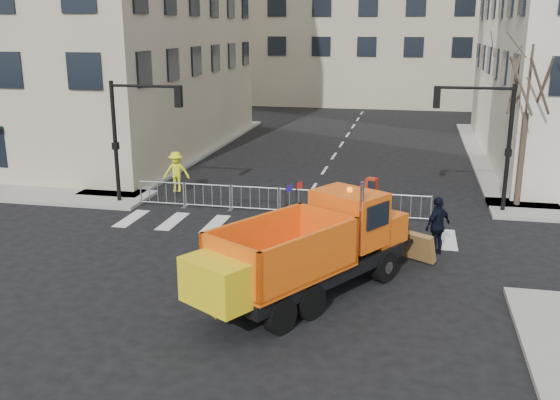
% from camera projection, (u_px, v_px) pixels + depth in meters
% --- Properties ---
extents(ground, '(120.00, 120.00, 0.00)m').
position_uv_depth(ground, '(251.00, 284.00, 19.09)').
color(ground, black).
rests_on(ground, ground).
extents(sidewalk_back, '(64.00, 5.00, 0.15)m').
position_uv_depth(sidewalk_back, '(300.00, 206.00, 27.07)').
color(sidewalk_back, gray).
rests_on(sidewalk_back, ground).
extents(traffic_light_left, '(0.18, 0.18, 5.40)m').
position_uv_depth(traffic_light_left, '(115.00, 144.00, 27.04)').
color(traffic_light_left, black).
rests_on(traffic_light_left, ground).
extents(traffic_light_right, '(0.18, 0.18, 5.40)m').
position_uv_depth(traffic_light_right, '(508.00, 150.00, 25.60)').
color(traffic_light_right, black).
rests_on(traffic_light_right, ground).
extents(crowd_barriers, '(12.60, 0.60, 1.10)m').
position_uv_depth(crowd_barriers, '(279.00, 200.00, 26.25)').
color(crowd_barriers, '#9EA0A5').
rests_on(crowd_barriers, ground).
extents(street_tree, '(3.00, 3.00, 7.50)m').
position_uv_depth(street_tree, '(525.00, 122.00, 26.12)').
color(street_tree, '#382B21').
rests_on(street_tree, ground).
extents(plow_truck, '(6.56, 8.69, 3.40)m').
position_uv_depth(plow_truck, '(308.00, 248.00, 17.72)').
color(plow_truck, black).
rests_on(plow_truck, ground).
extents(cop_a, '(0.83, 0.73, 1.91)m').
position_uv_depth(cop_a, '(366.00, 233.00, 20.74)').
color(cop_a, black).
rests_on(cop_a, ground).
extents(cop_b, '(0.98, 0.78, 1.94)m').
position_uv_depth(cop_b, '(374.00, 237.00, 20.40)').
color(cop_b, black).
rests_on(cop_b, ground).
extents(cop_c, '(1.16, 1.25, 2.06)m').
position_uv_depth(cop_c, '(438.00, 226.00, 21.29)').
color(cop_c, black).
rests_on(cop_c, ground).
extents(worker, '(1.34, 0.96, 1.88)m').
position_uv_depth(worker, '(176.00, 172.00, 28.98)').
color(worker, '#F1F71D').
rests_on(worker, sidewalk_back).
extents(newspaper_box, '(0.56, 0.53, 1.10)m').
position_uv_depth(newspaper_box, '(372.00, 190.00, 27.23)').
color(newspaper_box, '#AD240D').
rests_on(newspaper_box, sidewalk_back).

